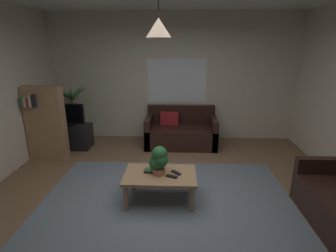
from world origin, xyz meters
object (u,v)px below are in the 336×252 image
potted_plant_on_table (159,160)px  bookshelf_corner (45,123)px  book_on_table_1 (150,170)px  remote_on_table_1 (176,173)px  book_on_table_0 (149,171)px  tv_stand (69,136)px  potted_palm_corner (73,115)px  remote_on_table_0 (172,176)px  tv (66,114)px  pendant_lamp (159,28)px  couch_under_window (181,133)px  coffee_table (160,178)px

potted_plant_on_table → bookshelf_corner: bearing=149.1°
book_on_table_1 → remote_on_table_1: book_on_table_1 is taller
book_on_table_0 → tv_stand: bearing=136.1°
bookshelf_corner → tv_stand: bearing=71.2°
book_on_table_1 → tv_stand: size_ratio=0.13×
book_on_table_0 → remote_on_table_1: 0.38m
bookshelf_corner → potted_palm_corner: bearing=82.8°
book_on_table_1 → remote_on_table_0: book_on_table_1 is taller
potted_plant_on_table → remote_on_table_1: bearing=2.3°
tv → bookshelf_corner: bookshelf_corner is taller
book_on_table_1 → remote_on_table_0: bearing=-25.1°
remote_on_table_1 → tv_stand: size_ratio=0.18×
remote_on_table_0 → bookshelf_corner: (-2.42, 1.44, 0.29)m
bookshelf_corner → pendant_lamp: pendant_lamp is taller
book_on_table_0 → tv_stand: 2.67m
couch_under_window → potted_palm_corner: (-2.43, 0.18, 0.32)m
remote_on_table_0 → potted_palm_corner: size_ratio=0.12×
tv_stand → coffee_table: bearing=-42.5°
book_on_table_0 → bookshelf_corner: size_ratio=0.10×
potted_plant_on_table → coffee_table: bearing=-43.1°
book_on_table_1 → tv: bearing=136.7°
couch_under_window → potted_plant_on_table: (-0.31, -2.15, 0.34)m
coffee_table → tv_stand: 2.81m
coffee_table → pendant_lamp: 1.97m
remote_on_table_0 → potted_plant_on_table: bearing=83.0°
tv_stand → book_on_table_1: bearing=-43.7°
book_on_table_1 → tv: 2.67m
tv_stand → remote_on_table_1: bearing=-39.3°
book_on_table_1 → bookshelf_corner: (-2.12, 1.30, 0.27)m
tv → pendant_lamp: size_ratio=1.23×
couch_under_window → remote_on_table_1: couch_under_window is taller
book_on_table_1 → remote_on_table_1: 0.36m
remote_on_table_0 → tv: 2.99m
tv → pendant_lamp: pendant_lamp is taller
potted_plant_on_table → book_on_table_0: bearing=165.0°
potted_plant_on_table → bookshelf_corner: 2.61m
couch_under_window → book_on_table_1: couch_under_window is taller
coffee_table → bookshelf_corner: (-2.26, 1.36, 0.37)m
book_on_table_0 → remote_on_table_1: book_on_table_0 is taller
tv → pendant_lamp: bearing=-42.2°
coffee_table → tv: tv is taller
potted_plant_on_table → tv: tv is taller
potted_plant_on_table → couch_under_window: bearing=81.8°
couch_under_window → tv: 2.43m
couch_under_window → book_on_table_1: 2.16m
coffee_table → potted_plant_on_table: size_ratio=2.50×
book_on_table_0 → potted_palm_corner: (-1.98, 2.30, 0.17)m
book_on_table_0 → bookshelf_corner: bookshelf_corner is taller
remote_on_table_1 → potted_palm_corner: size_ratio=0.12×
tv → couch_under_window: bearing=7.0°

